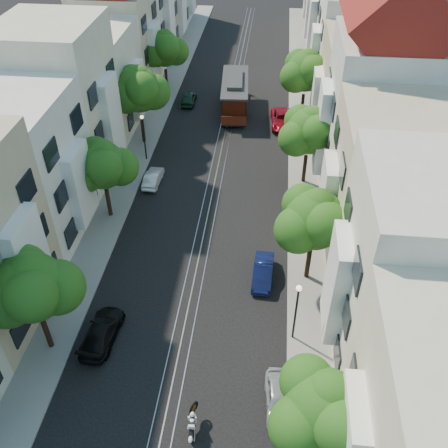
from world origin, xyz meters
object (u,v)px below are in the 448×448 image
(parked_car_w_near, at_px, (102,332))
(cable_car, at_px, (235,93))
(tree_e_d, at_px, (307,72))
(parked_car_e_near, at_px, (279,399))
(lamp_west, at_px, (143,131))
(sportbike_rider, at_px, (192,422))
(tree_w_a, at_px, (32,289))
(parked_car_w_far, at_px, (189,98))
(tree_e_a, at_px, (326,411))
(tree_e_b, at_px, (315,221))
(tree_w_c, at_px, (139,90))
(lamp_east, at_px, (297,305))
(tree_w_b, at_px, (103,166))
(parked_car_e_far, at_px, (282,120))
(parked_car_w_mid, at_px, (153,178))
(parked_car_e_mid, at_px, (263,272))
(tree_e_c, at_px, (310,132))
(tree_w_d, at_px, (165,50))

(parked_car_w_near, bearing_deg, cable_car, -95.97)
(tree_e_d, relative_size, parked_car_e_near, 2.00)
(lamp_west, xyz_separation_m, sportbike_rider, (7.77, -24.06, -2.12))
(tree_w_a, bearing_deg, parked_car_w_far, 85.03)
(tree_e_a, distance_m, tree_e_b, 12.00)
(tree_e_a, distance_m, parked_car_w_far, 38.48)
(tree_w_c, relative_size, lamp_east, 1.71)
(tree_e_b, xyz_separation_m, tree_w_b, (-14.40, 5.00, -0.34))
(cable_car, xyz_separation_m, parked_car_e_far, (4.86, -2.79, -1.23))
(tree_e_d, bearing_deg, tree_e_a, -90.00)
(tree_w_b, bearing_deg, parked_car_e_near, -48.31)
(tree_w_a, relative_size, tree_w_b, 1.07)
(cable_car, xyz_separation_m, parked_car_w_mid, (-5.43, -13.76, -1.34))
(parked_car_w_far, bearing_deg, lamp_west, 79.62)
(tree_e_b, bearing_deg, parked_car_e_near, -100.12)
(lamp_west, xyz_separation_m, parked_car_e_far, (11.66, 7.53, -2.21))
(parked_car_e_mid, bearing_deg, tree_e_c, 78.18)
(cable_car, bearing_deg, tree_e_d, -14.86)
(lamp_east, height_order, parked_car_w_far, lamp_east)
(sportbike_rider, relative_size, parked_car_e_mid, 0.51)
(parked_car_e_mid, height_order, parked_car_w_mid, parked_car_e_mid)
(tree_e_b, bearing_deg, tree_e_d, 90.00)
(tree_w_a, height_order, tree_w_c, tree_w_c)
(tree_e_b, relative_size, cable_car, 0.80)
(tree_e_a, relative_size, parked_car_w_near, 1.54)
(parked_car_e_mid, bearing_deg, tree_e_a, -73.87)
(tree_w_a, distance_m, parked_car_e_near, 13.59)
(parked_car_e_near, distance_m, parked_car_w_near, 10.56)
(tree_e_d, height_order, lamp_east, tree_e_d)
(tree_w_d, xyz_separation_m, parked_car_e_mid, (11.54, -27.35, -4.02))
(lamp_west, bearing_deg, parked_car_w_mid, -68.30)
(tree_e_d, xyz_separation_m, parked_car_w_mid, (-12.19, -12.41, -4.34))
(tree_e_c, distance_m, cable_car, 14.34)
(tree_w_d, relative_size, sportbike_rider, 3.68)
(tree_e_c, distance_m, lamp_east, 16.10)
(tree_e_d, distance_m, parked_car_w_mid, 17.93)
(tree_w_b, bearing_deg, parked_car_e_mid, -24.88)
(tree_e_c, xyz_separation_m, parked_car_w_far, (-11.66, 13.47, -4.02))
(tree_w_c, bearing_deg, parked_car_e_far, 20.03)
(tree_e_c, relative_size, tree_w_d, 1.00)
(tree_e_d, relative_size, parked_car_w_near, 1.68)
(tree_w_a, relative_size, parked_car_e_near, 1.95)
(tree_e_b, bearing_deg, cable_car, 106.15)
(tree_e_b, bearing_deg, tree_e_c, 90.00)
(lamp_west, height_order, cable_car, lamp_west)
(lamp_west, height_order, parked_car_e_mid, lamp_west)
(parked_car_w_near, bearing_deg, parked_car_e_near, 166.09)
(parked_car_e_mid, relative_size, parked_car_w_far, 1.02)
(tree_e_c, xyz_separation_m, tree_w_a, (-14.40, -18.00, 0.13))
(tree_e_b, height_order, parked_car_e_near, tree_e_b)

